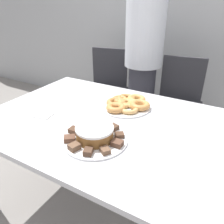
{
  "coord_description": "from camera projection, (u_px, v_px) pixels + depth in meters",
  "views": [
    {
      "loc": [
        0.03,
        -0.8,
        1.19
      ],
      "look_at": [
        0.03,
        -0.04,
        0.8
      ],
      "focal_mm": 35.0,
      "sensor_mm": 36.0,
      "label": 1
    }
  ],
  "objects": [
    {
      "name": "table",
      "position": [
        105.0,
        138.0,
        0.95
      ],
      "size": [
        1.41,
        1.06,
        0.74
      ],
      "color": "silver",
      "rests_on": "ground_plane"
    },
    {
      "name": "person_standing",
      "position": [
        127.0,
        49.0,
        1.64
      ],
      "size": [
        0.36,
        0.36,
        1.66
      ],
      "color": "#383842",
      "rests_on": "ground_plane"
    },
    {
      "name": "office_chair_left",
      "position": [
        62.0,
        105.0,
        1.86
      ],
      "size": [
        0.49,
        0.49,
        0.87
      ],
      "rotation": [
        0.0,
        0.0,
        0.12
      ],
      "color": "black",
      "rests_on": "ground_plane"
    },
    {
      "name": "office_chair_right",
      "position": [
        188.0,
        104.0,
        1.86
      ],
      "size": [
        0.48,
        0.48,
        0.87
      ],
      "rotation": [
        0.0,
        0.0,
        -0.09
      ],
      "color": "black",
      "rests_on": "ground_plane"
    },
    {
      "name": "plate_cake",
      "position": [
        124.0,
        166.0,
        0.65
      ],
      "size": [
        0.34,
        0.34,
        0.01
      ],
      "color": "white",
      "rests_on": "table"
    },
    {
      "name": "plate_donuts",
      "position": [
        105.0,
        99.0,
        1.1
      ],
      "size": [
        0.39,
        0.39,
        0.01
      ],
      "color": "white",
      "rests_on": "table"
    },
    {
      "name": "frosted_cake",
      "position": [
        125.0,
        156.0,
        0.64
      ],
      "size": [
        0.19,
        0.19,
        0.07
      ],
      "color": "brown",
      "rests_on": "plate_cake"
    },
    {
      "name": "lamington_0",
      "position": [
        82.0,
        171.0,
        0.61
      ],
      "size": [
        0.07,
        0.06,
        0.02
      ],
      "rotation": [
        0.0,
        0.0,
        3.45
      ],
      "color": "brown",
      "rests_on": "plate_cake"
    },
    {
      "name": "lamington_1",
      "position": [
        97.0,
        188.0,
        0.56
      ],
      "size": [
        0.07,
        0.07,
        0.02
      ],
      "rotation": [
        0.0,
        0.0,
        4.08
      ],
      "color": "#513828",
      "rests_on": "plate_cake"
    },
    {
      "name": "lamington_2",
      "position": [
        127.0,
        196.0,
        0.53
      ],
      "size": [
        0.05,
        0.06,
        0.02
      ],
      "rotation": [
        0.0,
        0.0,
        4.7
      ],
      "color": "#513828",
      "rests_on": "plate_cake"
    },
    {
      "name": "lamington_3",
      "position": [
        156.0,
        188.0,
        0.56
      ],
      "size": [
        0.07,
        0.07,
        0.02
      ],
      "rotation": [
        0.0,
        0.0,
        5.33
      ],
      "color": "#513828",
      "rests_on": "plate_cake"
    },
    {
      "name": "lamington_4",
      "position": [
        168.0,
        171.0,
        0.61
      ],
      "size": [
        0.06,
        0.06,
        0.02
      ],
      "rotation": [
        0.0,
        0.0,
        5.96
      ],
      "color": "brown",
      "rests_on": "plate_cake"
    },
    {
      "name": "lamington_5",
      "position": [
        163.0,
        153.0,
        0.68
      ],
      "size": [
        0.06,
        0.06,
        0.02
      ],
      "rotation": [
        0.0,
        0.0,
        6.59
      ],
      "color": "brown",
      "rests_on": "plate_cake"
    },
    {
      "name": "lamington_6",
      "position": [
        145.0,
        141.0,
        0.74
      ],
      "size": [
        0.07,
        0.07,
        0.03
      ],
      "rotation": [
        0.0,
        0.0,
        7.22
      ],
      "color": "#513828",
      "rests_on": "plate_cake"
    },
    {
      "name": "lamington_7",
      "position": [
        123.0,
        138.0,
        0.76
      ],
      "size": [
        0.05,
        0.06,
        0.02
      ],
      "rotation": [
        0.0,
        0.0,
        7.85
      ],
      "color": "#513828",
      "rests_on": "plate_cake"
    },
    {
      "name": "lamington_8",
      "position": [
        101.0,
        142.0,
        0.74
      ],
      "size": [
        0.07,
        0.07,
        0.02
      ],
      "rotation": [
        0.0,
        0.0,
        8.47
      ],
      "color": "#513828",
      "rests_on": "plate_cake"
    },
    {
      "name": "lamington_9",
      "position": [
        85.0,
        153.0,
        0.68
      ],
      "size": [
        0.05,
        0.05,
        0.03
      ],
      "rotation": [
        0.0,
        0.0,
        9.1
      ],
      "color": "brown",
      "rests_on": "plate_cake"
    },
    {
      "name": "donut_0",
      "position": [
        105.0,
        95.0,
        1.09
      ],
      "size": [
        0.11,
        0.11,
        0.04
      ],
      "color": "#E5AD66",
      "rests_on": "plate_donuts"
    },
    {
      "name": "donut_1",
      "position": [
        116.0,
        101.0,
        1.03
      ],
      "size": [
        0.11,
        0.11,
        0.03
      ],
      "color": "#E5AD66",
      "rests_on": "plate_donuts"
    },
    {
      "name": "donut_2",
      "position": [
        121.0,
        95.0,
        1.09
      ],
      "size": [
        0.12,
        0.12,
        0.04
      ],
      "color": "tan",
      "rests_on": "plate_donuts"
    },
    {
      "name": "donut_3",
      "position": [
        115.0,
        89.0,
        1.16
      ],
      "size": [
        0.12,
        0.12,
        0.04
      ],
      "color": "#C68447",
      "rests_on": "plate_donuts"
    },
    {
      "name": "donut_4",
      "position": [
        102.0,
        90.0,
        1.16
      ],
      "size": [
        0.13,
        0.13,
        0.04
      ],
      "color": "tan",
      "rests_on": "plate_donuts"
    },
    {
      "name": "donut_5",
      "position": [
        85.0,
        93.0,
        1.13
      ],
      "size": [
        0.11,
        0.11,
        0.03
      ],
      "color": "#D18E4C",
      "rests_on": "plate_donuts"
    },
    {
      "name": "donut_6",
      "position": [
        91.0,
        98.0,
        1.06
      ],
      "size": [
        0.13,
        0.13,
        0.03
      ],
      "color": "#C68447",
      "rests_on": "plate_donuts"
    },
    {
      "name": "donut_7",
      "position": [
        100.0,
        103.0,
        1.01
      ],
      "size": [
        0.1,
        0.1,
        0.03
      ],
      "color": "#C68447",
      "rests_on": "plate_donuts"
    },
    {
      "name": "napkin",
      "position": [
        31.0,
        108.0,
        1.01
      ],
      "size": [
        0.13,
        0.12,
        0.01
      ],
      "color": "white",
      "rests_on": "table"
    }
  ]
}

